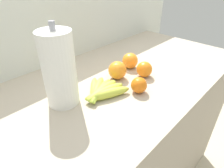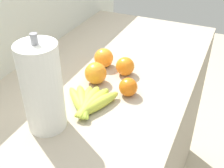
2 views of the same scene
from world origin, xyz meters
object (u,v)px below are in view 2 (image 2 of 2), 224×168
banana_bunch (89,102)px  orange_far_right (125,66)px  paper_towel_roll (42,88)px  orange_center (104,58)px  orange_back_right (128,87)px  orange_front (96,73)px

banana_bunch → orange_far_right: size_ratio=2.71×
paper_towel_roll → orange_center: bearing=-0.1°
orange_back_right → orange_far_right: 0.14m
banana_bunch → orange_back_right: size_ratio=2.98×
orange_center → orange_back_right: bearing=-131.6°
orange_far_right → paper_towel_roll: bearing=164.3°
orange_back_right → orange_front: bearing=80.2°
orange_center → paper_towel_roll: size_ratio=0.26×
orange_far_right → paper_towel_roll: (-0.37, 0.10, 0.10)m
banana_bunch → orange_far_right: (0.24, -0.03, 0.02)m
banana_bunch → orange_center: bearing=15.1°
orange_center → orange_far_right: bearing=-102.5°
orange_front → orange_far_right: (0.10, -0.08, -0.00)m
orange_far_right → paper_towel_roll: 0.40m
orange_front → orange_far_right: orange_front is taller
banana_bunch → orange_far_right: bearing=-7.5°
orange_front → orange_center: 0.13m
orange_back_right → orange_front: size_ratio=0.80×
orange_back_right → orange_far_right: orange_far_right is taller
orange_far_right → banana_bunch: bearing=172.5°
orange_front → paper_towel_roll: 0.29m
banana_bunch → orange_front: orange_front is taller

